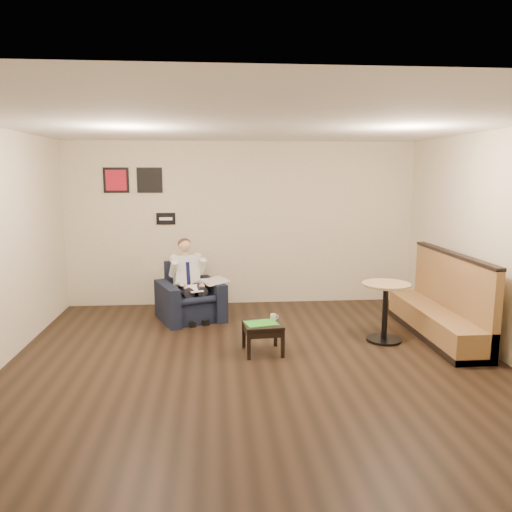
{
  "coord_description": "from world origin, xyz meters",
  "views": [
    {
      "loc": [
        -0.49,
        -5.58,
        2.26
      ],
      "look_at": [
        0.09,
        1.2,
        1.13
      ],
      "focal_mm": 35.0,
      "sensor_mm": 36.0,
      "label": 1
    }
  ],
  "objects": [
    {
      "name": "wall_right",
      "position": [
        3.0,
        0.0,
        1.4
      ],
      "size": [
        0.02,
        6.0,
        2.8
      ],
      "primitive_type": "cube",
      "color": "#EDE2C2",
      "rests_on": "ground"
    },
    {
      "name": "smartphone",
      "position": [
        0.14,
        0.62,
        0.39
      ],
      "size": [
        0.13,
        0.07,
        0.01
      ],
      "primitive_type": "cube",
      "rotation": [
        0.0,
        0.0,
        -0.09
      ],
      "color": "black",
      "rests_on": "side_table"
    },
    {
      "name": "side_table",
      "position": [
        0.11,
        0.48,
        0.2
      ],
      "size": [
        0.52,
        0.52,
        0.39
      ],
      "primitive_type": "cube",
      "rotation": [
        0.0,
        0.0,
        0.08
      ],
      "color": "black",
      "rests_on": "ground"
    },
    {
      "name": "ground",
      "position": [
        0.0,
        0.0,
        0.0
      ],
      "size": [
        6.0,
        6.0,
        0.0
      ],
      "primitive_type": "plane",
      "color": "black",
      "rests_on": "ground"
    },
    {
      "name": "lap_papers",
      "position": [
        -0.8,
        1.85,
        0.54
      ],
      "size": [
        0.3,
        0.34,
        0.01
      ],
      "primitive_type": "cube",
      "rotation": [
        0.0,
        0.0,
        0.43
      ],
      "color": "white",
      "rests_on": "seated_man"
    },
    {
      "name": "armchair",
      "position": [
        -0.87,
        2.05,
        0.44
      ],
      "size": [
        1.17,
        1.17,
        0.88
      ],
      "primitive_type": "cube",
      "rotation": [
        0.0,
        0.0,
        0.36
      ],
      "color": "black",
      "rests_on": "ground"
    },
    {
      "name": "seating_sign",
      "position": [
        -1.3,
        2.98,
        1.5
      ],
      "size": [
        0.32,
        0.02,
        0.2
      ],
      "primitive_type": "cube",
      "color": "black",
      "rests_on": "wall_back"
    },
    {
      "name": "coffee_mug",
      "position": [
        0.26,
        0.6,
        0.43
      ],
      "size": [
        0.08,
        0.08,
        0.08
      ],
      "primitive_type": "cylinder",
      "rotation": [
        0.0,
        0.0,
        0.08
      ],
      "color": "white",
      "rests_on": "side_table"
    },
    {
      "name": "seated_man",
      "position": [
        -0.83,
        1.94,
        0.6
      ],
      "size": [
        0.84,
        1.01,
        1.2
      ],
      "primitive_type": null,
      "rotation": [
        0.0,
        0.0,
        0.36
      ],
      "color": "silver",
      "rests_on": "armchair"
    },
    {
      "name": "wall_back",
      "position": [
        0.0,
        3.0,
        1.4
      ],
      "size": [
        6.0,
        0.02,
        2.8
      ],
      "primitive_type": "cube",
      "color": "#EDE2C2",
      "rests_on": "ground"
    },
    {
      "name": "green_folder",
      "position": [
        0.09,
        0.46,
        0.4
      ],
      "size": [
        0.44,
        0.36,
        0.01
      ],
      "primitive_type": "cube",
      "rotation": [
        0.0,
        0.0,
        0.22
      ],
      "color": "green",
      "rests_on": "side_table"
    },
    {
      "name": "banquette",
      "position": [
        2.59,
        0.92,
        0.58
      ],
      "size": [
        0.54,
        2.28,
        1.16
      ],
      "primitive_type": "cube",
      "color": "olive",
      "rests_on": "ground"
    },
    {
      "name": "newspaper",
      "position": [
        -0.49,
        2.09,
        0.6
      ],
      "size": [
        0.54,
        0.59,
        0.01
      ],
      "primitive_type": "cube",
      "rotation": [
        0.0,
        0.0,
        0.41
      ],
      "color": "silver",
      "rests_on": "armchair"
    },
    {
      "name": "ceiling",
      "position": [
        0.0,
        0.0,
        2.8
      ],
      "size": [
        6.0,
        6.0,
        0.02
      ],
      "primitive_type": "cube",
      "color": "white",
      "rests_on": "wall_back"
    },
    {
      "name": "cafe_table",
      "position": [
        1.81,
        0.79,
        0.4
      ],
      "size": [
        0.7,
        0.7,
        0.81
      ],
      "primitive_type": "cylinder",
      "rotation": [
        0.0,
        0.0,
        -0.09
      ],
      "color": "#A58559",
      "rests_on": "ground"
    },
    {
      "name": "art_print_right",
      "position": [
        -1.55,
        2.98,
        2.15
      ],
      "size": [
        0.42,
        0.03,
        0.42
      ],
      "primitive_type": "cube",
      "color": "black",
      "rests_on": "wall_back"
    },
    {
      "name": "wall_front",
      "position": [
        0.0,
        -3.0,
        1.4
      ],
      "size": [
        6.0,
        0.02,
        2.8
      ],
      "primitive_type": "cube",
      "color": "#EDE2C2",
      "rests_on": "ground"
    },
    {
      "name": "art_print_left",
      "position": [
        -2.1,
        2.98,
        2.15
      ],
      "size": [
        0.42,
        0.03,
        0.42
      ],
      "primitive_type": "cube",
      "color": "red",
      "rests_on": "wall_back"
    }
  ]
}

